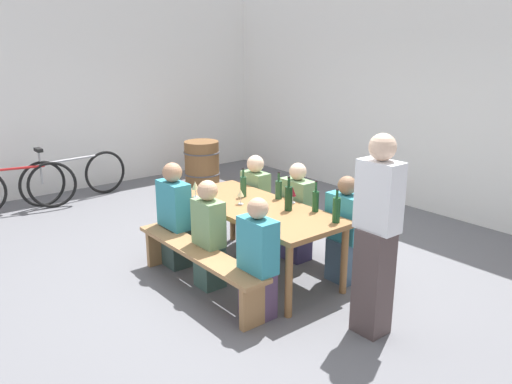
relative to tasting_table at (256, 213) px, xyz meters
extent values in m
plane|color=slate|center=(0.00, 0.00, -0.67)|extent=(24.00, 24.00, 0.00)
cube|color=white|center=(0.00, 3.36, 0.93)|extent=(14.00, 0.20, 3.20)
cube|color=white|center=(-4.52, 0.00, 0.93)|extent=(0.20, 7.12, 3.20)
cube|color=olive|center=(0.00, 0.00, 0.05)|extent=(1.99, 0.85, 0.05)
cylinder|color=olive|center=(-0.91, -0.37, -0.32)|extent=(0.07, 0.07, 0.70)
cylinder|color=olive|center=(0.91, -0.37, -0.32)|extent=(0.07, 0.07, 0.70)
cylinder|color=olive|center=(-0.91, 0.37, -0.32)|extent=(0.07, 0.07, 0.70)
cylinder|color=olive|center=(0.91, 0.37, -0.32)|extent=(0.07, 0.07, 0.70)
cube|color=#9E7247|center=(0.00, -0.73, -0.24)|extent=(1.89, 0.30, 0.04)
cube|color=#9E7247|center=(-0.84, -0.73, -0.47)|extent=(0.06, 0.24, 0.41)
cube|color=#9E7247|center=(0.84, -0.73, -0.47)|extent=(0.06, 0.24, 0.41)
cube|color=#9E7247|center=(0.00, 0.73, -0.24)|extent=(1.89, 0.30, 0.04)
cube|color=#9E7247|center=(-0.84, 0.73, -0.47)|extent=(0.06, 0.24, 0.41)
cube|color=#9E7247|center=(0.84, 0.73, -0.47)|extent=(0.06, 0.24, 0.41)
cylinder|color=#234C2D|center=(-0.04, 0.35, 0.18)|extent=(0.07, 0.07, 0.20)
cylinder|color=#234C2D|center=(-0.04, 0.35, 0.32)|extent=(0.03, 0.03, 0.09)
cylinder|color=black|center=(-0.04, 0.35, 0.37)|extent=(0.03, 0.03, 0.01)
cylinder|color=#234C2D|center=(-0.35, 0.10, 0.19)|extent=(0.07, 0.07, 0.22)
cylinder|color=#234C2D|center=(-0.35, 0.10, 0.35)|extent=(0.02, 0.02, 0.09)
cylinder|color=black|center=(-0.35, 0.10, 0.39)|extent=(0.03, 0.03, 0.01)
cylinder|color=#194723|center=(0.87, 0.27, 0.20)|extent=(0.07, 0.07, 0.24)
cylinder|color=#194723|center=(0.87, 0.27, 0.36)|extent=(0.03, 0.03, 0.07)
cylinder|color=black|center=(0.87, 0.27, 0.40)|extent=(0.03, 0.03, 0.01)
cylinder|color=#194723|center=(0.52, 0.35, 0.18)|extent=(0.07, 0.07, 0.21)
cylinder|color=#194723|center=(0.52, 0.35, 0.33)|extent=(0.02, 0.02, 0.10)
cylinder|color=black|center=(0.52, 0.35, 0.39)|extent=(0.03, 0.03, 0.01)
cylinder|color=#143319|center=(0.32, 0.16, 0.20)|extent=(0.08, 0.08, 0.25)
cylinder|color=#143319|center=(0.32, 0.16, 0.37)|extent=(0.03, 0.03, 0.10)
cylinder|color=black|center=(0.32, 0.16, 0.43)|extent=(0.03, 0.03, 0.01)
cylinder|color=silver|center=(-0.15, -0.09, 0.08)|extent=(0.06, 0.06, 0.01)
cylinder|color=silver|center=(-0.15, -0.09, 0.12)|extent=(0.01, 0.01, 0.08)
cone|color=beige|center=(-0.15, -0.09, 0.20)|extent=(0.07, 0.07, 0.08)
cylinder|color=silver|center=(0.16, 0.37, 0.08)|extent=(0.06, 0.06, 0.01)
cylinder|color=silver|center=(0.16, 0.37, 0.12)|extent=(0.01, 0.01, 0.07)
cone|color=maroon|center=(0.16, 0.37, 0.20)|extent=(0.07, 0.07, 0.10)
cylinder|color=silver|center=(-0.67, -0.32, 0.08)|extent=(0.06, 0.06, 0.01)
cylinder|color=silver|center=(-0.67, -0.32, 0.12)|extent=(0.01, 0.01, 0.08)
cone|color=beige|center=(-0.67, -0.32, 0.21)|extent=(0.08, 0.08, 0.09)
cube|color=#314540|center=(-0.70, -0.58, -0.45)|extent=(0.31, 0.24, 0.45)
cube|color=teal|center=(-0.70, -0.58, 0.03)|extent=(0.42, 0.20, 0.51)
sphere|color=#A87A5B|center=(-0.70, -0.58, 0.39)|extent=(0.21, 0.21, 0.21)
cube|color=#3A584F|center=(-0.03, -0.58, -0.45)|extent=(0.25, 0.24, 0.45)
cube|color=#729966|center=(-0.03, -0.58, 0.01)|extent=(0.33, 0.20, 0.46)
sphere|color=tan|center=(-0.03, -0.58, 0.34)|extent=(0.20, 0.20, 0.20)
cube|color=#533D5B|center=(0.74, -0.58, -0.45)|extent=(0.27, 0.24, 0.45)
cube|color=teal|center=(0.74, -0.58, 0.02)|extent=(0.36, 0.20, 0.49)
sphere|color=tan|center=(0.74, -0.58, 0.36)|extent=(0.19, 0.19, 0.19)
cube|color=navy|center=(-0.72, 0.58, -0.45)|extent=(0.27, 0.24, 0.45)
cube|color=#729966|center=(-0.72, 0.58, -0.01)|extent=(0.36, 0.20, 0.43)
sphere|color=beige|center=(-0.72, 0.58, 0.31)|extent=(0.21, 0.21, 0.21)
cube|color=#37315C|center=(0.02, 0.58, -0.45)|extent=(0.29, 0.24, 0.45)
cube|color=#729966|center=(0.02, 0.58, 0.02)|extent=(0.38, 0.20, 0.49)
sphere|color=beige|center=(0.02, 0.58, 0.36)|extent=(0.19, 0.19, 0.19)
cube|color=#405871|center=(0.72, 0.58, -0.45)|extent=(0.29, 0.24, 0.45)
cube|color=teal|center=(0.72, 0.58, 0.02)|extent=(0.39, 0.20, 0.48)
sphere|color=#846047|center=(0.72, 0.58, 0.35)|extent=(0.19, 0.19, 0.19)
cube|color=#4C3E3D|center=(1.53, 0.02, -0.21)|extent=(0.26, 0.24, 0.93)
cube|color=silver|center=(1.53, 0.02, 0.54)|extent=(0.35, 0.20, 0.57)
sphere|color=beige|center=(1.53, 0.02, 0.94)|extent=(0.22, 0.22, 0.22)
cylinder|color=brown|center=(-3.39, 1.53, -0.30)|extent=(0.60, 0.60, 0.75)
torus|color=#4C4C51|center=(-3.39, 1.53, -0.11)|extent=(0.63, 0.63, 0.02)
torus|color=#4C4C51|center=(-3.39, 1.53, -0.48)|extent=(0.63, 0.63, 0.02)
torus|color=black|center=(-3.89, -0.02, -0.32)|extent=(0.11, 0.71, 0.70)
torus|color=black|center=(-3.80, -1.04, -0.32)|extent=(0.11, 0.71, 0.70)
cylinder|color=#99999E|center=(-3.84, -0.53, -0.02)|extent=(0.11, 0.87, 0.04)
cylinder|color=#99999E|center=(-3.80, -1.04, -0.07)|extent=(0.03, 0.03, 0.50)
cube|color=black|center=(-3.80, -1.04, 0.20)|extent=(0.20, 0.08, 0.05)
torus|color=black|center=(-3.65, -0.95, -0.32)|extent=(0.20, 0.70, 0.70)
cylinder|color=#B21E1E|center=(-3.76, -1.41, -0.02)|extent=(0.22, 0.80, 0.04)
camera|label=1|loc=(3.93, -3.18, 1.71)|focal=35.75mm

